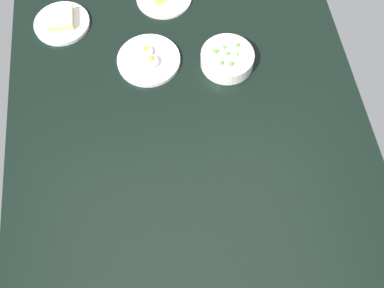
% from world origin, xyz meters
% --- Properties ---
extents(dining_table, '(1.52, 1.14, 0.04)m').
position_xyz_m(dining_table, '(0.00, 0.00, 0.02)').
color(dining_table, black).
rests_on(dining_table, ground).
extents(plate_eggs, '(0.21, 0.21, 0.05)m').
position_xyz_m(plate_eggs, '(-0.34, -0.10, 0.05)').
color(plate_eggs, white).
rests_on(plate_eggs, dining_table).
extents(plate_sandwich, '(0.19, 0.19, 0.05)m').
position_xyz_m(plate_sandwich, '(-0.54, -0.39, 0.05)').
color(plate_sandwich, white).
rests_on(plate_sandwich, dining_table).
extents(bowl_peas, '(0.18, 0.18, 0.06)m').
position_xyz_m(bowl_peas, '(-0.30, 0.16, 0.07)').
color(bowl_peas, white).
rests_on(bowl_peas, dining_table).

